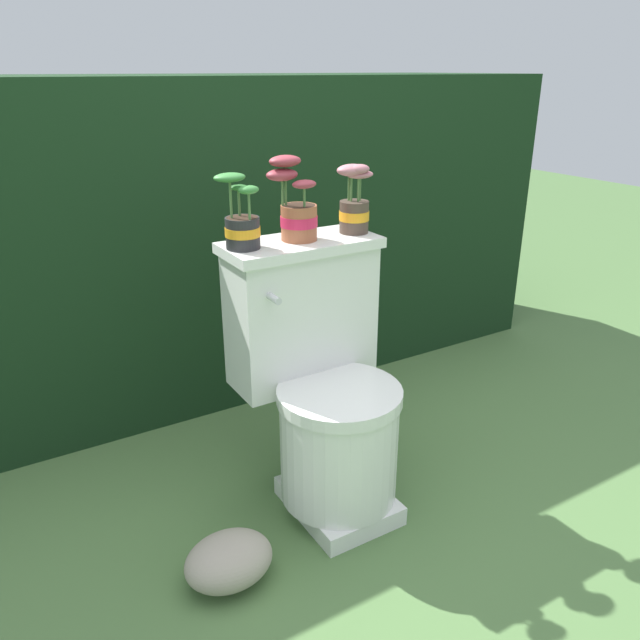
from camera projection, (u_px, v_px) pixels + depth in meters
ground_plane at (336, 511)px, 1.91m from camera, size 12.00×12.00×0.00m
hedge_backdrop at (185, 232)px, 2.62m from camera, size 3.11×0.91×1.23m
toilet at (323, 389)px, 1.85m from camera, size 0.46×0.50×0.80m
potted_plant_left at (242, 223)px, 1.68m from camera, size 0.12×0.10×0.21m
potted_plant_midleft at (296, 209)px, 1.76m from camera, size 0.14×0.11×0.24m
potted_plant_middle at (354, 202)px, 1.84m from camera, size 0.12×0.09×0.20m
garden_stone at (229, 561)px, 1.63m from camera, size 0.24×0.19×0.13m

